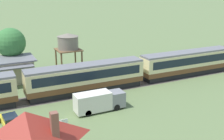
% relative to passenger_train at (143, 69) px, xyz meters
% --- Properties ---
extents(ground_plane, '(600.00, 600.00, 0.00)m').
position_rel_passenger_train_xyz_m(ground_plane, '(8.36, 0.43, -2.36)').
color(ground_plane, '#607547').
extents(passenger_train, '(73.58, 3.03, 4.26)m').
position_rel_passenger_train_xyz_m(passenger_train, '(0.00, 0.00, 0.00)').
color(passenger_train, brown).
rests_on(passenger_train, ground_plane).
extents(railway_track, '(131.53, 3.60, 0.04)m').
position_rel_passenger_train_xyz_m(railway_track, '(8.45, 0.00, -2.35)').
color(railway_track, '#665B51').
rests_on(railway_track, ground_plane).
extents(water_tower, '(4.00, 4.00, 7.47)m').
position_rel_passenger_train_xyz_m(water_tower, '(-9.57, 8.35, 3.52)').
color(water_tower, brown).
rests_on(water_tower, ground_plane).
extents(parked_car_yellow, '(2.35, 4.16, 1.29)m').
position_rel_passenger_train_xyz_m(parked_car_yellow, '(-20.95, -6.10, -1.75)').
color(parked_car_yellow, yellow).
rests_on(parked_car_yellow, ground_plane).
extents(delivery_truck_grey, '(6.42, 2.03, 2.47)m').
position_rel_passenger_train_xyz_m(delivery_truck_grey, '(-10.46, -6.70, -1.07)').
color(delivery_truck_grey, gray).
rests_on(delivery_truck_grey, ground_plane).
extents(yard_tree_0, '(5.00, 5.00, 8.29)m').
position_rel_passenger_train_xyz_m(yard_tree_0, '(-18.16, 13.12, 3.41)').
color(yard_tree_0, brown).
rests_on(yard_tree_0, ground_plane).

